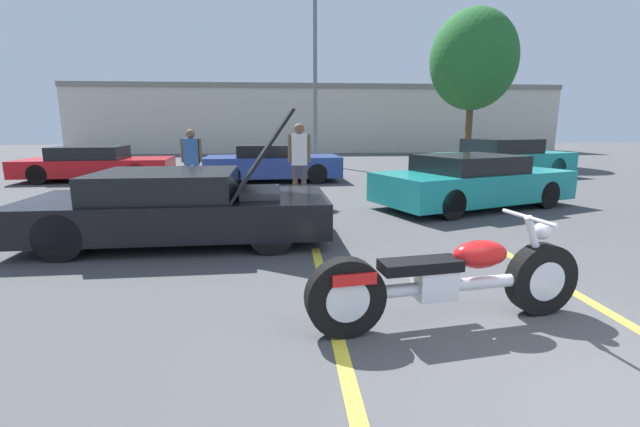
{
  "coord_description": "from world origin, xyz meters",
  "views": [
    {
      "loc": [
        -2.32,
        -2.01,
        1.81
      ],
      "look_at": [
        -1.92,
        2.82,
        0.8
      ],
      "focal_mm": 24.0,
      "sensor_mm": 36.0,
      "label": 1
    }
  ],
  "objects_px": {
    "light_pole": "(317,67)",
    "parked_car_mid_left_row": "(272,163)",
    "parked_car_right_row": "(504,159)",
    "spectator_near_motorcycle": "(192,157)",
    "tree_background": "(473,60)",
    "parked_car_mid_right_row": "(472,182)",
    "motorcycle": "(448,281)",
    "show_car_hood_open": "(181,206)",
    "parked_car_left_row": "(96,164)",
    "spectator_by_show_car": "(299,156)"
  },
  "relations": [
    {
      "from": "parked_car_mid_left_row",
      "to": "parked_car_left_row",
      "type": "relative_size",
      "value": 0.91
    },
    {
      "from": "spectator_near_motorcycle",
      "to": "spectator_by_show_car",
      "type": "height_order",
      "value": "spectator_by_show_car"
    },
    {
      "from": "light_pole",
      "to": "parked_car_mid_left_row",
      "type": "xyz_separation_m",
      "value": [
        -1.9,
        -5.87,
        -3.76
      ]
    },
    {
      "from": "tree_background",
      "to": "parked_car_left_row",
      "type": "distance_m",
      "value": 16.83
    },
    {
      "from": "tree_background",
      "to": "parked_car_right_row",
      "type": "xyz_separation_m",
      "value": [
        -1.33,
        -6.14,
        -4.17
      ]
    },
    {
      "from": "parked_car_right_row",
      "to": "spectator_near_motorcycle",
      "type": "xyz_separation_m",
      "value": [
        -9.94,
        -3.48,
        0.37
      ]
    },
    {
      "from": "parked_car_mid_left_row",
      "to": "spectator_by_show_car",
      "type": "xyz_separation_m",
      "value": [
        0.75,
        -4.12,
        0.53
      ]
    },
    {
      "from": "tree_background",
      "to": "motorcycle",
      "type": "relative_size",
      "value": 2.68
    },
    {
      "from": "spectator_near_motorcycle",
      "to": "spectator_by_show_car",
      "type": "bearing_deg",
      "value": -20.8
    },
    {
      "from": "motorcycle",
      "to": "parked_car_mid_left_row",
      "type": "height_order",
      "value": "parked_car_mid_left_row"
    },
    {
      "from": "show_car_hood_open",
      "to": "spectator_by_show_car",
      "type": "bearing_deg",
      "value": 56.85
    },
    {
      "from": "parked_car_right_row",
      "to": "parked_car_left_row",
      "type": "relative_size",
      "value": 1.06
    },
    {
      "from": "light_pole",
      "to": "parked_car_mid_left_row",
      "type": "distance_m",
      "value": 7.22
    },
    {
      "from": "light_pole",
      "to": "parked_car_mid_left_row",
      "type": "height_order",
      "value": "light_pole"
    },
    {
      "from": "motorcycle",
      "to": "spectator_by_show_car",
      "type": "distance_m",
      "value": 6.49
    },
    {
      "from": "parked_car_mid_left_row",
      "to": "show_car_hood_open",
      "type": "bearing_deg",
      "value": -102.9
    },
    {
      "from": "tree_background",
      "to": "spectator_by_show_car",
      "type": "relative_size",
      "value": 3.88
    },
    {
      "from": "spectator_by_show_car",
      "to": "parked_car_mid_right_row",
      "type": "bearing_deg",
      "value": -12.0
    },
    {
      "from": "motorcycle",
      "to": "spectator_near_motorcycle",
      "type": "relative_size",
      "value": 1.57
    },
    {
      "from": "parked_car_left_row",
      "to": "parked_car_mid_left_row",
      "type": "bearing_deg",
      "value": -10.94
    },
    {
      "from": "light_pole",
      "to": "show_car_hood_open",
      "type": "relative_size",
      "value": 1.71
    },
    {
      "from": "motorcycle",
      "to": "spectator_near_motorcycle",
      "type": "xyz_separation_m",
      "value": [
        -3.78,
        7.36,
        0.6
      ]
    },
    {
      "from": "spectator_near_motorcycle",
      "to": "parked_car_mid_left_row",
      "type": "bearing_deg",
      "value": 58.52
    },
    {
      "from": "motorcycle",
      "to": "show_car_hood_open",
      "type": "bearing_deg",
      "value": 125.84
    },
    {
      "from": "show_car_hood_open",
      "to": "parked_car_mid_right_row",
      "type": "xyz_separation_m",
      "value": [
        5.77,
        2.41,
        0.0
      ]
    },
    {
      "from": "show_car_hood_open",
      "to": "spectator_by_show_car",
      "type": "relative_size",
      "value": 2.5
    },
    {
      "from": "parked_car_right_row",
      "to": "parked_car_left_row",
      "type": "height_order",
      "value": "parked_car_right_row"
    },
    {
      "from": "light_pole",
      "to": "show_car_hood_open",
      "type": "xyz_separation_m",
      "value": [
        -3.11,
        -13.2,
        -3.77
      ]
    },
    {
      "from": "tree_background",
      "to": "parked_car_left_row",
      "type": "xyz_separation_m",
      "value": [
        -15.2,
        -5.83,
        -4.27
      ]
    },
    {
      "from": "light_pole",
      "to": "spectator_by_show_car",
      "type": "xyz_separation_m",
      "value": [
        -1.15,
        -9.99,
        -3.22
      ]
    },
    {
      "from": "parked_car_mid_left_row",
      "to": "tree_background",
      "type": "bearing_deg",
      "value": 31.32
    },
    {
      "from": "tree_background",
      "to": "parked_car_mid_right_row",
      "type": "relative_size",
      "value": 1.5
    },
    {
      "from": "parked_car_mid_right_row",
      "to": "parked_car_left_row",
      "type": "height_order",
      "value": "parked_car_mid_right_row"
    },
    {
      "from": "show_car_hood_open",
      "to": "parked_car_mid_left_row",
      "type": "height_order",
      "value": "show_car_hood_open"
    },
    {
      "from": "parked_car_mid_right_row",
      "to": "spectator_by_show_car",
      "type": "xyz_separation_m",
      "value": [
        -3.81,
        0.81,
        0.55
      ]
    },
    {
      "from": "parked_car_left_row",
      "to": "spectator_by_show_car",
      "type": "height_order",
      "value": "spectator_by_show_car"
    },
    {
      "from": "motorcycle",
      "to": "show_car_hood_open",
      "type": "relative_size",
      "value": 0.58
    },
    {
      "from": "light_pole",
      "to": "parked_car_left_row",
      "type": "distance_m",
      "value": 10.05
    },
    {
      "from": "spectator_by_show_car",
      "to": "parked_car_right_row",
      "type": "bearing_deg",
      "value": 31.63
    },
    {
      "from": "motorcycle",
      "to": "parked_car_mid_right_row",
      "type": "distance_m",
      "value": 6.16
    },
    {
      "from": "parked_car_right_row",
      "to": "spectator_near_motorcycle",
      "type": "relative_size",
      "value": 3.02
    },
    {
      "from": "show_car_hood_open",
      "to": "spectator_near_motorcycle",
      "type": "height_order",
      "value": "show_car_hood_open"
    },
    {
      "from": "spectator_by_show_car",
      "to": "parked_car_mid_left_row",
      "type": "bearing_deg",
      "value": 100.28
    },
    {
      "from": "tree_background",
      "to": "motorcycle",
      "type": "bearing_deg",
      "value": -113.77
    },
    {
      "from": "tree_background",
      "to": "parked_car_mid_right_row",
      "type": "height_order",
      "value": "tree_background"
    },
    {
      "from": "tree_background",
      "to": "spectator_near_motorcycle",
      "type": "distance_m",
      "value": 15.3
    },
    {
      "from": "parked_car_mid_left_row",
      "to": "parked_car_left_row",
      "type": "height_order",
      "value": "parked_car_mid_left_row"
    },
    {
      "from": "parked_car_right_row",
      "to": "spectator_near_motorcycle",
      "type": "bearing_deg",
      "value": -178.18
    },
    {
      "from": "parked_car_mid_left_row",
      "to": "spectator_near_motorcycle",
      "type": "height_order",
      "value": "spectator_near_motorcycle"
    },
    {
      "from": "tree_background",
      "to": "spectator_by_show_car",
      "type": "height_order",
      "value": "tree_background"
    }
  ]
}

